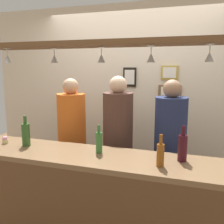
{
  "coord_description": "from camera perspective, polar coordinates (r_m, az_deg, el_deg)",
  "views": [
    {
      "loc": [
        0.8,
        -2.35,
        1.76
      ],
      "look_at": [
        0.0,
        0.1,
        1.3
      ],
      "focal_mm": 40.67,
      "sensor_mm": 36.0,
      "label": 1
    }
  ],
  "objects": [
    {
      "name": "overhead_glass_rack",
      "position": [
        2.21,
        -3.36,
        15.02
      ],
      "size": [
        2.2,
        0.36,
        0.04
      ],
      "primitive_type": "cube",
      "color": "brown"
    },
    {
      "name": "hanging_wineglass_center_right",
      "position": [
        2.05,
        21.06,
        11.62
      ],
      "size": [
        0.07,
        0.07,
        0.13
      ],
      "color": "silver",
      "rests_on": "overhead_glass_rack"
    },
    {
      "name": "bar_counter",
      "position": [
        2.29,
        -4.98,
        -18.41
      ],
      "size": [
        2.7,
        0.55,
        0.99
      ],
      "color": "brown",
      "rests_on": "ground_plane"
    },
    {
      "name": "person_right_navy_shirt",
      "position": [
        2.81,
        12.93,
        -6.25
      ],
      "size": [
        0.34,
        0.34,
        1.63
      ],
      "color": "#2D334C",
      "rests_on": "ground_plane"
    },
    {
      "name": "bottle_beer_green_import",
      "position": [
        2.32,
        -2.96,
        -6.68
      ],
      "size": [
        0.06,
        0.06,
        0.26
      ],
      "color": "#336B2D",
      "rests_on": "bar_counter"
    },
    {
      "name": "picture_frame_crest",
      "position": [
        3.51,
        3.99,
        7.83
      ],
      "size": [
        0.18,
        0.02,
        0.26
      ],
      "color": "black",
      "rests_on": "back_wall"
    },
    {
      "name": "picture_frame_upper_small",
      "position": [
        3.42,
        12.8,
        8.63
      ],
      "size": [
        0.22,
        0.02,
        0.18
      ],
      "color": "#B29338",
      "rests_on": "back_wall"
    },
    {
      "name": "cupcake",
      "position": [
        2.83,
        -22.91,
        -5.82
      ],
      "size": [
        0.06,
        0.06,
        0.08
      ],
      "color": "beige",
      "rests_on": "bar_counter"
    },
    {
      "name": "hanging_wineglass_far_left",
      "position": [
        2.59,
        -22.45,
        11.08
      ],
      "size": [
        0.07,
        0.07,
        0.13
      ],
      "color": "silver",
      "rests_on": "overhead_glass_rack"
    },
    {
      "name": "bottle_wine_dark_red",
      "position": [
        2.19,
        15.58,
        -7.65
      ],
      "size": [
        0.08,
        0.08,
        0.3
      ],
      "color": "#380F19",
      "rests_on": "bar_counter"
    },
    {
      "name": "hanging_wineglass_center",
      "position": [
        2.11,
        8.75,
        12.11
      ],
      "size": [
        0.07,
        0.07,
        0.13
      ],
      "color": "silver",
      "rests_on": "overhead_glass_rack"
    },
    {
      "name": "bottle_champagne_green",
      "position": [
        2.66,
        -18.8,
        -4.68
      ],
      "size": [
        0.08,
        0.08,
        0.3
      ],
      "color": "#2D5623",
      "rests_on": "bar_counter"
    },
    {
      "name": "back_wall",
      "position": [
        3.57,
        5.03,
        2.67
      ],
      "size": [
        4.4,
        0.06,
        2.6
      ],
      "primitive_type": "cube",
      "color": "beige",
      "rests_on": "ground_plane"
    },
    {
      "name": "picture_frame_lower_pair",
      "position": [
        3.43,
        12.85,
        4.41
      ],
      "size": [
        0.3,
        0.02,
        0.18
      ],
      "color": "brown",
      "rests_on": "back_wall"
    },
    {
      "name": "person_middle_brown_shirt",
      "position": [
        2.91,
        1.34,
        -4.99
      ],
      "size": [
        0.34,
        0.34,
        1.66
      ],
      "color": "#2D334C",
      "rests_on": "ground_plane"
    },
    {
      "name": "person_left_orange_shirt",
      "position": [
        3.13,
        -9.0,
        -4.46
      ],
      "size": [
        0.34,
        0.34,
        1.63
      ],
      "color": "#2D334C",
      "rests_on": "ground_plane"
    },
    {
      "name": "hanging_wineglass_left",
      "position": [
        2.43,
        -12.83,
        11.7
      ],
      "size": [
        0.07,
        0.07,
        0.13
      ],
      "color": "silver",
      "rests_on": "overhead_glass_rack"
    },
    {
      "name": "bottle_beer_amber_tall",
      "position": [
        2.04,
        10.83,
        -9.28
      ],
      "size": [
        0.06,
        0.06,
        0.26
      ],
      "color": "brown",
      "rests_on": "bar_counter"
    },
    {
      "name": "hanging_wineglass_center_left",
      "position": [
        2.24,
        -2.4,
        12.09
      ],
      "size": [
        0.07,
        0.07,
        0.13
      ],
      "color": "silver",
      "rests_on": "overhead_glass_rack"
    }
  ]
}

